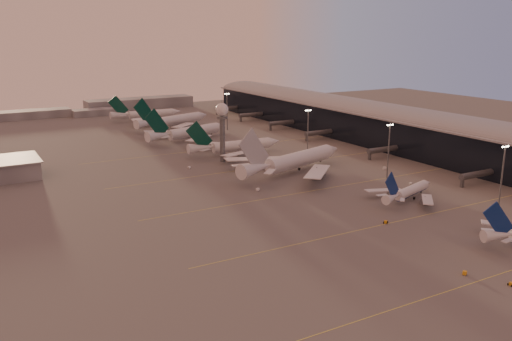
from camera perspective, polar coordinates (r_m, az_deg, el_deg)
ground at (r=175.90m, az=12.68°, el=-7.19°), size 700.00×700.00×0.00m
taxiway_markings at (r=234.72m, az=8.98°, el=-1.51°), size 180.00×185.25×0.02m
terminal at (r=322.50m, az=13.94°, el=4.49°), size 57.00×362.00×23.04m
radar_tower at (r=270.06m, az=-3.59°, el=5.27°), size 6.40×6.40×31.10m
mast_a at (r=213.94m, az=24.49°, el=-0.42°), size 3.60×0.56×25.00m
mast_b at (r=246.83m, az=13.80°, el=2.31°), size 3.60×0.56×25.00m
mast_c at (r=285.47m, az=5.48°, el=4.26°), size 3.60×0.56×25.00m
mast_d at (r=360.91m, az=-3.06°, el=6.43°), size 3.60×0.56×25.00m
distant_horizon at (r=463.10m, az=-15.19°, el=6.49°), size 165.00×37.50×9.00m
narrowbody_mid at (r=218.61m, az=15.76°, el=-2.30°), size 35.22×27.67×14.20m
widebody_white at (r=251.36m, az=4.01°, el=0.71°), size 68.65×54.18×24.95m
greentail_a at (r=289.18m, az=-2.15°, el=2.38°), size 54.31×43.80×19.71m
greentail_b at (r=328.47m, az=-7.08°, el=3.81°), size 58.94×46.92×22.01m
greentail_c at (r=372.87m, az=-8.66°, el=5.04°), size 60.57×48.07×22.96m
greentail_d at (r=410.63m, az=-11.44°, el=5.69°), size 54.06×43.64×19.63m
gsv_truck_a at (r=159.11m, az=21.17°, el=-9.78°), size 5.77×4.28×2.21m
gsv_tug_near at (r=157.34m, az=25.28°, el=-10.77°), size 1.81×3.01×0.86m
gsv_tug_mid at (r=191.31m, az=13.49°, el=-5.30°), size 3.62×3.83×0.95m
gsv_truck_b at (r=241.60m, az=16.06°, el=-1.20°), size 5.28×2.78×2.02m
gsv_truck_c at (r=223.16m, az=0.28°, el=-1.83°), size 6.51×3.56×2.49m
gsv_catering_b at (r=264.67m, az=13.44°, el=0.61°), size 5.87×3.03×4.70m
gsv_tug_far at (r=261.54m, az=1.67°, el=0.42°), size 3.48×4.08×1.00m
gsv_truck_d at (r=261.63m, az=-7.12°, el=0.46°), size 3.66×5.75×2.18m
gsv_tug_hangar at (r=324.01m, az=0.61°, el=3.15°), size 3.20×2.10×0.87m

